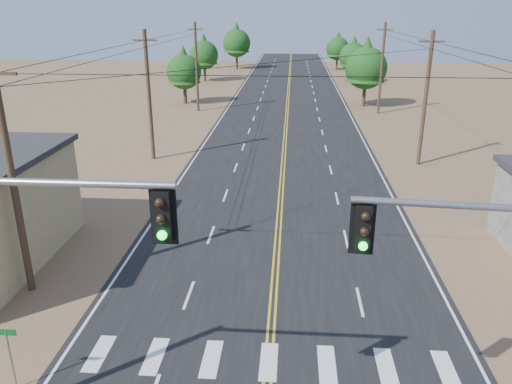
{
  "coord_description": "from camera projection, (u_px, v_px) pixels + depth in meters",
  "views": [
    {
      "loc": [
        0.58,
        -6.09,
        11.5
      ],
      "look_at": [
        -0.98,
        15.42,
        3.5
      ],
      "focal_mm": 35.0,
      "sensor_mm": 36.0,
      "label": 1
    }
  ],
  "objects": [
    {
      "name": "road",
      "position": [
        283.0,
        169.0,
        37.78
      ],
      "size": [
        15.0,
        200.0,
        0.02
      ],
      "primitive_type": "cube",
      "color": "black",
      "rests_on": "ground"
    },
    {
      "name": "utility_pole_left_near",
      "position": [
        12.0,
        178.0,
        19.89
      ],
      "size": [
        1.8,
        0.3,
        10.0
      ],
      "color": "#4C3826",
      "rests_on": "ground"
    },
    {
      "name": "utility_pole_left_mid",
      "position": [
        149.0,
        95.0,
        38.59
      ],
      "size": [
        1.8,
        0.3,
        10.0
      ],
      "color": "#4C3826",
      "rests_on": "ground"
    },
    {
      "name": "utility_pole_left_far",
      "position": [
        197.0,
        66.0,
        57.29
      ],
      "size": [
        1.8,
        0.3,
        10.0
      ],
      "color": "#4C3826",
      "rests_on": "ground"
    },
    {
      "name": "utility_pole_right_mid",
      "position": [
        425.0,
        99.0,
        37.16
      ],
      "size": [
        1.8,
        0.3,
        10.0
      ],
      "color": "#4C3826",
      "rests_on": "ground"
    },
    {
      "name": "utility_pole_right_far",
      "position": [
        382.0,
        68.0,
        55.86
      ],
      "size": [
        1.8,
        0.3,
        10.0
      ],
      "color": "#4C3826",
      "rests_on": "ground"
    },
    {
      "name": "street_sign",
      "position": [
        9.0,
        349.0,
        15.54
      ],
      "size": [
        0.66,
        0.05,
        2.24
      ],
      "rotation": [
        0.0,
        0.0,
        0.01
      ],
      "color": "gray",
      "rests_on": "ground"
    },
    {
      "name": "tree_left_near",
      "position": [
        184.0,
        68.0,
        62.03
      ],
      "size": [
        4.3,
        4.3,
        7.16
      ],
      "color": "#3F2D1E",
      "rests_on": "ground"
    },
    {
      "name": "tree_left_mid",
      "position": [
        204.0,
        52.0,
        81.18
      ],
      "size": [
        4.57,
        4.57,
        7.62
      ],
      "color": "#3F2D1E",
      "rests_on": "ground"
    },
    {
      "name": "tree_left_far",
      "position": [
        237.0,
        40.0,
        97.37
      ],
      "size": [
        5.37,
        5.37,
        8.96
      ],
      "color": "#3F2D1E",
      "rests_on": "ground"
    },
    {
      "name": "tree_right_near",
      "position": [
        366.0,
        64.0,
        59.93
      ],
      "size": [
        5.04,
        5.04,
        8.4
      ],
      "color": "#3F2D1E",
      "rests_on": "ground"
    },
    {
      "name": "tree_right_mid",
      "position": [
        353.0,
        54.0,
        79.22
      ],
      "size": [
        4.46,
        4.46,
        7.44
      ],
      "color": "#3F2D1E",
      "rests_on": "ground"
    },
    {
      "name": "tree_right_far",
      "position": [
        338.0,
        46.0,
        95.96
      ],
      "size": [
        4.38,
        4.38,
        7.31
      ],
      "color": "#3F2D1E",
      "rests_on": "ground"
    }
  ]
}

